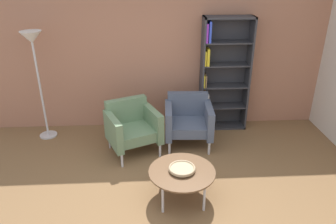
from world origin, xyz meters
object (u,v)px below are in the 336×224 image
(coffee_table_low, at_px, (182,173))
(floor_lamp_torchiere, at_px, (34,51))
(armchair_near_window, at_px, (132,126))
(armchair_corner_red, at_px, (188,119))
(bookshelf_tall, at_px, (221,76))
(decorative_bowl, at_px, (182,168))

(coffee_table_low, height_order, floor_lamp_torchiere, floor_lamp_torchiere)
(coffee_table_low, xyz_separation_m, floor_lamp_torchiere, (-2.08, 1.70, 1.08))
(armchair_near_window, bearing_deg, armchair_corner_red, -11.56)
(bookshelf_tall, xyz_separation_m, coffee_table_low, (-0.83, -1.90, -0.55))
(bookshelf_tall, bearing_deg, decorative_bowl, -113.60)
(armchair_near_window, height_order, floor_lamp_torchiere, floor_lamp_torchiere)
(bookshelf_tall, height_order, floor_lamp_torchiere, bookshelf_tall)
(decorative_bowl, bearing_deg, armchair_corner_red, 80.41)
(floor_lamp_torchiere, bearing_deg, coffee_table_low, -39.19)
(armchair_near_window, bearing_deg, coffee_table_low, -84.35)
(decorative_bowl, height_order, floor_lamp_torchiere, floor_lamp_torchiere)
(bookshelf_tall, distance_m, floor_lamp_torchiere, 2.97)
(coffee_table_low, relative_size, armchair_corner_red, 1.03)
(decorative_bowl, xyz_separation_m, armchair_near_window, (-0.64, 1.16, -0.02))
(bookshelf_tall, xyz_separation_m, decorative_bowl, (-0.83, -1.90, -0.49))
(coffee_table_low, bearing_deg, armchair_near_window, 119.02)
(decorative_bowl, distance_m, floor_lamp_torchiere, 2.87)
(bookshelf_tall, height_order, armchair_corner_red, bookshelf_tall)
(coffee_table_low, distance_m, armchair_near_window, 1.33)
(decorative_bowl, height_order, armchair_corner_red, armchair_corner_red)
(coffee_table_low, bearing_deg, bookshelf_tall, 66.40)
(floor_lamp_torchiere, bearing_deg, bookshelf_tall, 3.95)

